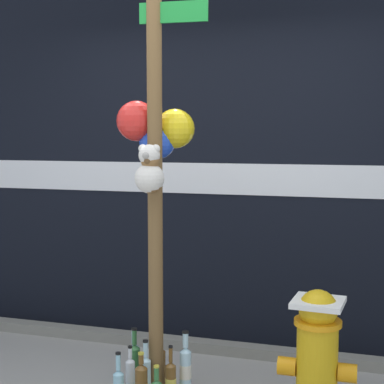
% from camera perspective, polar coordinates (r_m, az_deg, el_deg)
% --- Properties ---
extents(building_wall, '(10.00, 0.21, 3.02)m').
position_cam_1_polar(building_wall, '(4.57, 2.85, 4.22)').
color(building_wall, black).
rests_on(building_wall, ground_plane).
extents(curb_strip, '(8.00, 0.12, 0.08)m').
position_cam_1_polar(curb_strip, '(4.51, 1.65, -14.93)').
color(curb_strip, slate).
rests_on(curb_strip, ground_plane).
extents(memorial_post, '(0.60, 0.51, 2.86)m').
position_cam_1_polar(memorial_post, '(3.52, -3.68, 6.97)').
color(memorial_post, brown).
rests_on(memorial_post, ground_plane).
extents(fire_hydrant, '(0.44, 0.30, 0.77)m').
position_cam_1_polar(fire_hydrant, '(3.44, 12.20, -15.31)').
color(fire_hydrant, gold).
rests_on(fire_hydrant, ground_plane).
extents(bottle_2, '(0.07, 0.07, 0.36)m').
position_cam_1_polar(bottle_2, '(4.02, -5.69, -16.03)').
color(bottle_2, '#93CCE0').
rests_on(bottle_2, ground_plane).
extents(bottle_3, '(0.07, 0.07, 0.42)m').
position_cam_1_polar(bottle_3, '(3.77, -0.64, -17.06)').
color(bottle_3, '#B2DBEA').
rests_on(bottle_3, ground_plane).
extents(bottle_4, '(0.07, 0.07, 0.35)m').
position_cam_1_polar(bottle_4, '(3.72, -2.10, -18.10)').
color(bottle_4, brown).
rests_on(bottle_4, ground_plane).
extents(bottle_5, '(0.07, 0.07, 0.40)m').
position_cam_1_polar(bottle_5, '(3.88, -5.65, -16.56)').
color(bottle_5, '#337038').
rests_on(bottle_5, ground_plane).
extents(bottle_6, '(0.06, 0.06, 0.35)m').
position_cam_1_polar(bottle_6, '(3.74, -6.07, -17.72)').
color(bottle_6, silver).
rests_on(bottle_6, ground_plane).
extents(bottle_8, '(0.06, 0.06, 0.38)m').
position_cam_1_polar(bottle_8, '(3.73, -4.56, -17.60)').
color(bottle_8, '#B2DBEA').
rests_on(bottle_8, ground_plane).
extents(bottle_9, '(0.06, 0.06, 0.37)m').
position_cam_1_polar(bottle_9, '(3.87, -3.05, -16.74)').
color(bottle_9, brown).
rests_on(bottle_9, ground_plane).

